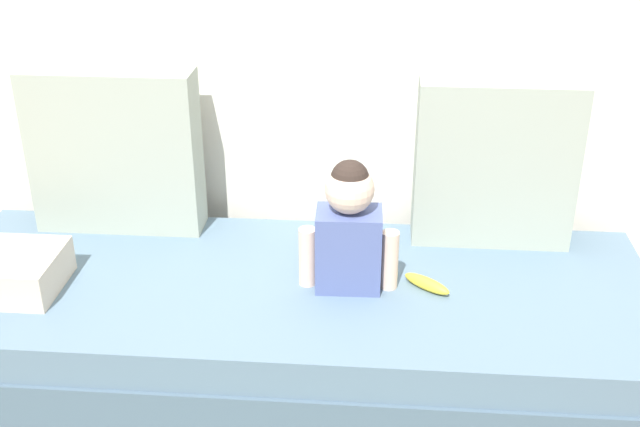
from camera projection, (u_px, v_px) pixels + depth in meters
The scene contains 6 objects.
ground_plane at pixel (294, 370), 2.73m from camera, with size 12.00×12.00×0.00m, color brown.
couch at pixel (293, 327), 2.65m from camera, with size 2.42×0.89×0.36m.
throw_pillow_left at pixel (115, 151), 2.79m from camera, with size 0.60×0.16×0.59m, color #99A393.
throw_pillow_right at pixel (495, 163), 2.70m from camera, with size 0.54×0.16×0.58m, color #99A393.
toddler at pixel (349, 227), 2.45m from camera, with size 0.32×0.15×0.43m.
banana at pixel (427, 284), 2.52m from camera, with size 0.17×0.04×0.04m, color yellow.
Camera 1 is at (0.27, -2.18, 1.70)m, focal length 44.32 mm.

